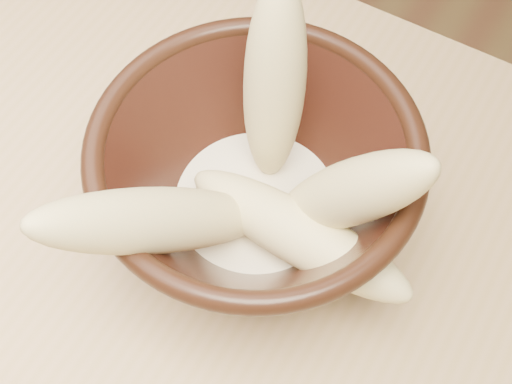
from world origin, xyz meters
TOP-DOWN VIEW (x-y plane):
  - bowl at (-0.20, 0.14)m, footprint 0.23×0.23m
  - milk_puddle at (-0.20, 0.14)m, footprint 0.13×0.13m
  - banana_upright at (-0.21, 0.18)m, footprint 0.07×0.09m
  - banana_right at (-0.14, 0.14)m, footprint 0.12×0.05m
  - banana_across at (-0.16, 0.12)m, footprint 0.18×0.05m
  - banana_front at (-0.23, 0.07)m, footprint 0.12×0.17m

SIDE VIEW (x-z plane):
  - milk_puddle at x=-0.20m, z-range 0.78..0.80m
  - bowl at x=-0.20m, z-range 0.76..0.88m
  - banana_across at x=-0.16m, z-range 0.80..0.85m
  - banana_front at x=-0.23m, z-range 0.78..0.94m
  - banana_right at x=-0.14m, z-range 0.78..0.94m
  - banana_upright at x=-0.21m, z-range 0.79..0.96m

